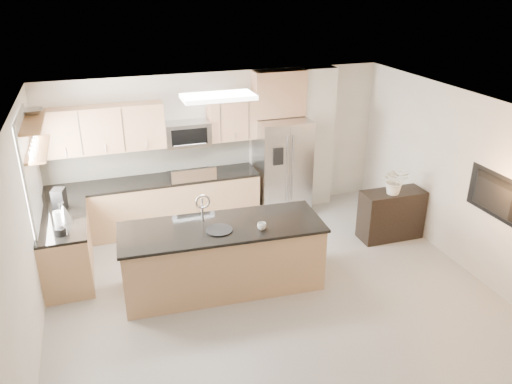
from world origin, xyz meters
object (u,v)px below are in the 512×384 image
object	(u,v)px
refrigerator	(282,167)
flower_vase	(396,174)
range	(192,199)
platter	(219,230)
credenza	(391,215)
cup	(262,226)
microwave	(187,134)
island	(223,256)
kettle	(64,213)
bowl	(33,111)
coffee_maker	(59,200)
television	(492,197)
blender	(59,225)

from	to	relation	value
refrigerator	flower_vase	distance (m)	2.09
range	platter	world-z (taller)	range
credenza	cup	size ratio (longest dim) A/B	8.50
microwave	island	xyz separation A→B (m)	(0.01, -2.19, -1.15)
range	microwave	bearing A→B (deg)	90.00
kettle	bowl	size ratio (longest dim) A/B	0.76
cup	credenza	bearing A→B (deg)	17.09
flower_vase	cup	bearing A→B (deg)	-163.99
refrigerator	cup	bearing A→B (deg)	-117.02
cup	refrigerator	bearing A→B (deg)	62.98
bowl	range	bearing A→B (deg)	14.74
credenza	platter	size ratio (longest dim) A/B	2.89
refrigerator	flower_vase	xyz separation A→B (m)	(1.35, -1.57, 0.29)
island	flower_vase	xyz separation A→B (m)	(3.00, 0.46, 0.70)
coffee_maker	kettle	bearing A→B (deg)	-80.75
range	coffee_maker	bearing A→B (deg)	-160.99
microwave	credenza	bearing A→B (deg)	-28.68
microwave	coffee_maker	size ratio (longest dim) A/B	2.39
platter	coffee_maker	world-z (taller)	coffee_maker
microwave	island	distance (m)	2.48
microwave	kettle	world-z (taller)	microwave
cup	television	bearing A→B (deg)	-14.62
flower_vase	blender	bearing A→B (deg)	179.51
coffee_maker	island	bearing A→B (deg)	-32.68
flower_vase	television	size ratio (longest dim) A/B	0.64
range	blender	size ratio (longest dim) A/B	3.30
cup	television	xyz separation A→B (m)	(3.02, -0.79, 0.34)
coffee_maker	television	world-z (taller)	television
refrigerator	flower_vase	bearing A→B (deg)	-49.29
microwave	bowl	xyz separation A→B (m)	(-2.25, -0.72, 0.75)
island	platter	xyz separation A→B (m)	(-0.06, -0.12, 0.49)
cup	bowl	bearing A→B (deg)	147.59
platter	credenza	bearing A→B (deg)	11.67
television	island	bearing A→B (deg)	73.30
platter	kettle	distance (m)	2.22
credenza	cup	world-z (taller)	cup
blender	television	bearing A→B (deg)	-15.53
bowl	television	distance (m)	6.37
kettle	bowl	bearing A→B (deg)	111.92
kettle	coffee_maker	xyz separation A→B (m)	(-0.07, 0.43, 0.02)
bowl	platter	bearing A→B (deg)	-36.08
refrigerator	island	distance (m)	2.64
television	flower_vase	bearing A→B (deg)	18.44
television	credenza	bearing A→B (deg)	16.16
platter	blender	bearing A→B (deg)	162.91
blender	bowl	bearing A→B (deg)	100.16
range	credenza	distance (m)	3.42
microwave	island	bearing A→B (deg)	-89.85
microwave	credenza	size ratio (longest dim) A/B	0.73
cup	television	world-z (taller)	television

